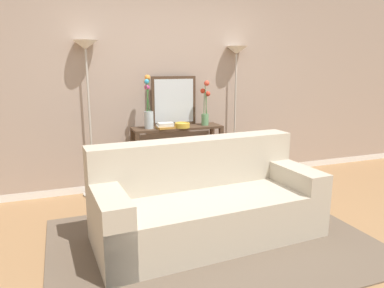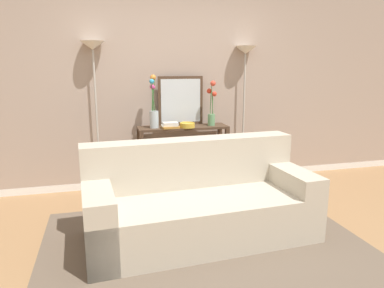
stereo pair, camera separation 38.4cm
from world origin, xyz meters
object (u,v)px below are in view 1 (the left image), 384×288
Objects in this scene: vase_short_flowers at (205,107)px; book_row_under_console at (162,186)px; wall_mirror at (174,101)px; vase_tall_flowers at (148,110)px; floor_lamp_left at (87,76)px; console_table at (177,147)px; floor_lamp_right at (236,76)px; book_stack at (165,126)px; fruit_bowl at (182,125)px; couch at (206,204)px.

vase_short_flowers is 1.15× the size of book_row_under_console.
wall_mirror reaches higher than book_row_under_console.
vase_tall_flowers is 1.13× the size of vase_short_flowers.
wall_mirror is 1.25× the size of book_row_under_console.
vase_short_flowers is (1.42, -0.14, -0.40)m from floor_lamp_left.
wall_mirror is 1.09× the size of vase_short_flowers.
wall_mirror is 0.41m from vase_short_flowers.
console_table is 1.83× the size of wall_mirror.
floor_lamp_right is (0.87, 0.12, 0.87)m from console_table.
book_stack is at bearing -168.78° from floor_lamp_right.
floor_lamp_left reaches higher than fruit_bowl.
wall_mirror reaches higher than couch.
vase_short_flowers is at bearing -3.77° from console_table.
book_row_under_console is at bearing 92.10° from couch.
fruit_bowl is at bearing -2.30° from book_stack.
console_table is at bearing 26.55° from book_stack.
floor_lamp_right reaches higher than book_stack.
book_stack is (-0.01, 1.26, 0.53)m from couch.
vase_short_flowers is (0.37, -0.16, -0.08)m from wall_mirror.
floor_lamp_right is 1.30m from vase_tall_flowers.
vase_short_flowers is at bearing -164.09° from floor_lamp_right.
book_row_under_console is at bearing 158.18° from fruit_bowl.
floor_lamp_left reaches higher than vase_short_flowers.
book_stack is (-0.18, -0.09, 0.30)m from console_table.
vase_tall_flowers is at bearing 158.85° from book_stack.
floor_lamp_left is (-1.05, 0.12, 0.90)m from console_table.
book_row_under_console is (-0.22, -0.00, -0.49)m from console_table.
book_stack is at bearing 177.70° from fruit_bowl.
book_stack reaches higher than book_row_under_console.
floor_lamp_left reaches higher than floor_lamp_right.
vase_short_flowers is 3.02× the size of fruit_bowl.
vase_tall_flowers is 0.46m from fruit_bowl.
floor_lamp_right is at bearing 7.70° from console_table.
fruit_bowl is at bearing -11.35° from floor_lamp_left.
console_table is at bearing 107.66° from fruit_bowl.
couch is at bearing -81.35° from vase_tall_flowers.
book_row_under_console is (-0.25, 0.10, -0.79)m from fruit_bowl.
floor_lamp_left is 3.72× the size of book_row_under_console.
console_table is 0.62m from vase_tall_flowers.
book_row_under_console is at bearing -180.00° from console_table.
vase_short_flowers is at bearing -2.38° from book_row_under_console.
vase_short_flowers is (0.54, 1.33, 0.73)m from couch.
console_table is 0.62× the size of floor_lamp_left.
book_stack is (0.19, -0.07, -0.20)m from vase_tall_flowers.
floor_lamp_left is 1.02× the size of floor_lamp_right.
console_table is 1.76× the size of vase_tall_flowers.
couch is at bearing -111.98° from vase_short_flowers.
console_table is 0.54m from book_row_under_console.
floor_lamp_left is 2.97× the size of wall_mirror.
book_stack is at bearing -21.15° from vase_tall_flowers.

